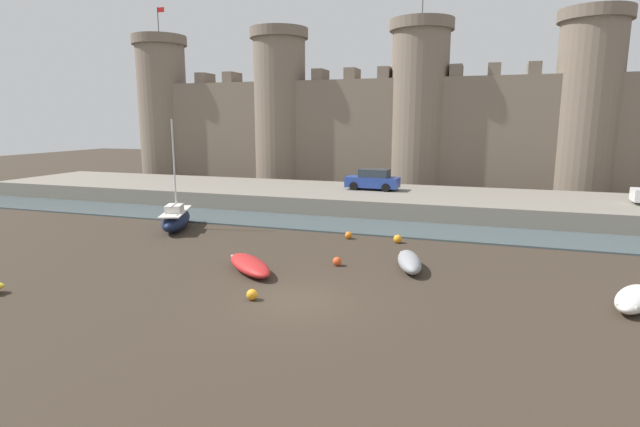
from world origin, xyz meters
The scene contains 13 objects.
ground_plane centered at (0.00, 0.00, 0.00)m, with size 160.00×160.00×0.00m, color #382D23.
water_channel centered at (0.00, 13.52, 0.05)m, with size 80.00×4.50×0.10m, color #47565B.
quay_road centered at (0.00, 20.77, 0.64)m, with size 69.43×10.00×1.27m, color gray.
castle centered at (0.00, 32.53, 6.86)m, with size 63.38×5.95×18.77m.
rowboat_foreground_centre centered at (-3.29, 2.76, 0.33)m, with size 3.57×3.47×0.63m.
sailboat_near_channel_left centered at (-11.48, 9.20, 0.68)m, with size 3.13×4.91×6.71m.
rowboat_foreground_right centered at (11.76, 3.17, 0.38)m, with size 2.23×3.24×0.73m.
rowboat_near_channel_right centered at (3.41, 5.33, 0.39)m, with size 1.79×3.23×0.76m.
mooring_buoy_near_channel centered at (-1.62, -0.40, 0.21)m, with size 0.42×0.42×0.42m, color orange.
mooring_buoy_near_shore centered at (2.06, 10.13, 0.23)m, with size 0.46×0.46×0.46m, color orange.
mooring_buoy_mid_mud centered at (-0.76, 10.21, 0.21)m, with size 0.42×0.42×0.42m, color orange.
mooring_buoy_off_centre centered at (0.14, 4.91, 0.21)m, with size 0.42×0.42×0.42m, color #E04C1E.
car_quay_east centered at (-1.92, 21.60, 2.05)m, with size 4.17×2.01×1.62m.
Camera 1 is at (6.47, -16.49, 6.67)m, focal length 28.00 mm.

